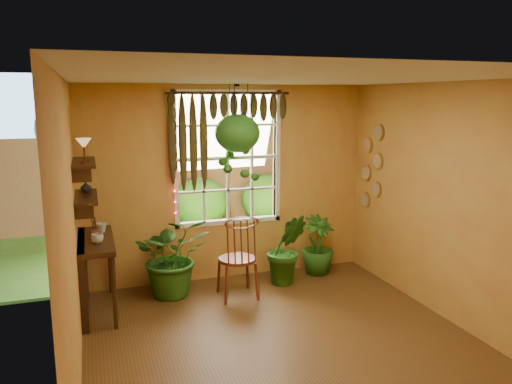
% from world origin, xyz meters
% --- Properties ---
extents(floor, '(4.50, 4.50, 0.00)m').
position_xyz_m(floor, '(0.00, 0.00, 0.00)').
color(floor, brown).
rests_on(floor, ground).
extents(ceiling, '(4.50, 4.50, 0.00)m').
position_xyz_m(ceiling, '(0.00, 0.00, 2.70)').
color(ceiling, white).
rests_on(ceiling, wall_back).
extents(wall_back, '(4.00, 0.00, 4.00)m').
position_xyz_m(wall_back, '(0.00, 2.25, 1.35)').
color(wall_back, gold).
rests_on(wall_back, floor).
extents(wall_left, '(0.00, 4.50, 4.50)m').
position_xyz_m(wall_left, '(-2.00, 0.00, 1.35)').
color(wall_left, gold).
rests_on(wall_left, floor).
extents(wall_right, '(0.00, 4.50, 4.50)m').
position_xyz_m(wall_right, '(2.00, 0.00, 1.35)').
color(wall_right, gold).
rests_on(wall_right, floor).
extents(window, '(1.52, 0.10, 1.86)m').
position_xyz_m(window, '(0.00, 2.28, 1.70)').
color(window, white).
rests_on(window, wall_back).
extents(valance_vine, '(1.70, 0.12, 1.10)m').
position_xyz_m(valance_vine, '(-0.08, 2.16, 2.28)').
color(valance_vine, '#36220E').
rests_on(valance_vine, window).
extents(string_lights, '(0.03, 0.03, 1.54)m').
position_xyz_m(string_lights, '(-0.76, 2.19, 1.75)').
color(string_lights, '#FF2633').
rests_on(string_lights, window).
extents(wall_plates, '(0.04, 0.32, 1.10)m').
position_xyz_m(wall_plates, '(1.98, 1.79, 1.55)').
color(wall_plates, beige).
rests_on(wall_plates, wall_right).
extents(counter_ledge, '(0.40, 1.20, 0.90)m').
position_xyz_m(counter_ledge, '(-1.91, 1.60, 0.55)').
color(counter_ledge, '#36220E').
rests_on(counter_ledge, floor).
extents(shelf_lower, '(0.25, 0.90, 0.04)m').
position_xyz_m(shelf_lower, '(-1.88, 1.60, 1.40)').
color(shelf_lower, '#36220E').
rests_on(shelf_lower, wall_left).
extents(shelf_upper, '(0.25, 0.90, 0.04)m').
position_xyz_m(shelf_upper, '(-1.88, 1.60, 1.80)').
color(shelf_upper, '#36220E').
rests_on(shelf_upper, wall_left).
extents(backyard, '(14.00, 10.00, 12.00)m').
position_xyz_m(backyard, '(0.24, 6.87, 1.28)').
color(backyard, '#305D1A').
rests_on(backyard, ground).
extents(windsor_chair, '(0.48, 0.51, 1.26)m').
position_xyz_m(windsor_chair, '(-0.10, 1.47, 0.37)').
color(windsor_chair, maroon).
rests_on(windsor_chair, floor).
extents(potted_plant_left, '(0.99, 0.87, 1.06)m').
position_xyz_m(potted_plant_left, '(-0.87, 1.81, 0.53)').
color(potted_plant_left, '#165317').
rests_on(potted_plant_left, floor).
extents(potted_plant_mid, '(0.61, 0.53, 0.98)m').
position_xyz_m(potted_plant_mid, '(0.67, 1.72, 0.49)').
color(potted_plant_mid, '#165317').
rests_on(potted_plant_mid, floor).
extents(potted_plant_right, '(0.55, 0.55, 0.84)m').
position_xyz_m(potted_plant_right, '(1.25, 1.96, 0.42)').
color(potted_plant_right, '#165317').
rests_on(potted_plant_right, floor).
extents(hanging_basket, '(0.60, 0.60, 1.31)m').
position_xyz_m(hanging_basket, '(0.07, 2.02, 1.97)').
color(hanging_basket, black).
rests_on(hanging_basket, ceiling).
extents(cup_a, '(0.18, 0.18, 0.11)m').
position_xyz_m(cup_a, '(-1.78, 1.40, 0.95)').
color(cup_a, silver).
rests_on(cup_a, counter_ledge).
extents(cup_b, '(0.14, 0.14, 0.11)m').
position_xyz_m(cup_b, '(-1.72, 1.87, 0.96)').
color(cup_b, beige).
rests_on(cup_b, counter_ledge).
extents(brush_jar, '(0.09, 0.09, 0.32)m').
position_xyz_m(brush_jar, '(-1.80, 1.62, 1.02)').
color(brush_jar, brown).
rests_on(brush_jar, counter_ledge).
extents(shelf_vase, '(0.13, 0.13, 0.13)m').
position_xyz_m(shelf_vase, '(-1.87, 1.81, 1.48)').
color(shelf_vase, '#B2AD99').
rests_on(shelf_vase, shelf_lower).
extents(tiffany_lamp, '(0.16, 0.16, 0.27)m').
position_xyz_m(tiffany_lamp, '(-1.86, 1.36, 2.02)').
color(tiffany_lamp, '#553318').
rests_on(tiffany_lamp, shelf_upper).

